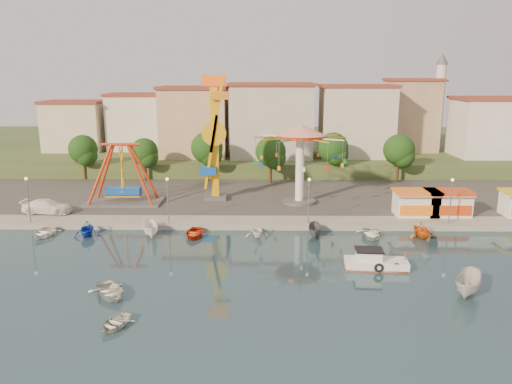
{
  "coord_description": "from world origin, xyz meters",
  "views": [
    {
      "loc": [
        2.75,
        -41.78,
        17.24
      ],
      "look_at": [
        2.0,
        14.0,
        4.0
      ],
      "focal_mm": 35.0,
      "sensor_mm": 36.0,
      "label": 1
    }
  ],
  "objects_px": {
    "kamikaze_tower": "(215,141)",
    "van": "(47,207)",
    "pirate_ship_ride": "(123,175)",
    "wave_swinger": "(300,146)",
    "skiff": "(469,284)",
    "rowboat_a": "(110,291)",
    "cabin_motorboat": "(375,263)"
  },
  "relations": [
    {
      "from": "van",
      "to": "pirate_ship_ride",
      "type": "bearing_deg",
      "value": -54.65
    },
    {
      "from": "kamikaze_tower",
      "to": "van",
      "type": "distance_m",
      "value": 22.49
    },
    {
      "from": "pirate_ship_ride",
      "to": "wave_swinger",
      "type": "height_order",
      "value": "wave_swinger"
    },
    {
      "from": "cabin_motorboat",
      "to": "van",
      "type": "xyz_separation_m",
      "value": [
        -36.52,
        15.78,
        0.93
      ]
    },
    {
      "from": "pirate_ship_ride",
      "to": "van",
      "type": "xyz_separation_m",
      "value": [
        -8.02,
        -5.13,
        -2.94
      ]
    },
    {
      "from": "wave_swinger",
      "to": "van",
      "type": "bearing_deg",
      "value": -170.02
    },
    {
      "from": "rowboat_a",
      "to": "pirate_ship_ride",
      "type": "bearing_deg",
      "value": 69.96
    },
    {
      "from": "pirate_ship_ride",
      "to": "kamikaze_tower",
      "type": "bearing_deg",
      "value": 10.52
    },
    {
      "from": "kamikaze_tower",
      "to": "skiff",
      "type": "xyz_separation_m",
      "value": [
        22.76,
        -28.69,
        -7.69
      ]
    },
    {
      "from": "skiff",
      "to": "pirate_ship_ride",
      "type": "bearing_deg",
      "value": 172.98
    },
    {
      "from": "cabin_motorboat",
      "to": "van",
      "type": "bearing_deg",
      "value": 160.58
    },
    {
      "from": "cabin_motorboat",
      "to": "rowboat_a",
      "type": "bearing_deg",
      "value": -160.81
    },
    {
      "from": "rowboat_a",
      "to": "van",
      "type": "relative_size",
      "value": 0.68
    },
    {
      "from": "skiff",
      "to": "kamikaze_tower",
      "type": "bearing_deg",
      "value": 158.68
    },
    {
      "from": "wave_swinger",
      "to": "skiff",
      "type": "xyz_separation_m",
      "value": [
        11.6,
        -26.81,
        -7.28
      ]
    },
    {
      "from": "rowboat_a",
      "to": "kamikaze_tower",
      "type": "bearing_deg",
      "value": 45.8
    },
    {
      "from": "kamikaze_tower",
      "to": "wave_swinger",
      "type": "distance_m",
      "value": 11.32
    },
    {
      "from": "pirate_ship_ride",
      "to": "van",
      "type": "relative_size",
      "value": 1.69
    },
    {
      "from": "kamikaze_tower",
      "to": "van",
      "type": "xyz_separation_m",
      "value": [
        -20.02,
        -7.36,
        -7.15
      ]
    },
    {
      "from": "pirate_ship_ride",
      "to": "skiff",
      "type": "bearing_deg",
      "value": -37.28
    },
    {
      "from": "pirate_ship_ride",
      "to": "cabin_motorboat",
      "type": "bearing_deg",
      "value": -36.27
    },
    {
      "from": "kamikaze_tower",
      "to": "wave_swinger",
      "type": "relative_size",
      "value": 1.42
    },
    {
      "from": "pirate_ship_ride",
      "to": "kamikaze_tower",
      "type": "height_order",
      "value": "kamikaze_tower"
    },
    {
      "from": "pirate_ship_ride",
      "to": "van",
      "type": "height_order",
      "value": "pirate_ship_ride"
    },
    {
      "from": "pirate_ship_ride",
      "to": "cabin_motorboat",
      "type": "height_order",
      "value": "pirate_ship_ride"
    },
    {
      "from": "cabin_motorboat",
      "to": "skiff",
      "type": "distance_m",
      "value": 8.37
    },
    {
      "from": "van",
      "to": "wave_swinger",
      "type": "bearing_deg",
      "value": -77.31
    },
    {
      "from": "wave_swinger",
      "to": "van",
      "type": "height_order",
      "value": "wave_swinger"
    },
    {
      "from": "wave_swinger",
      "to": "rowboat_a",
      "type": "xyz_separation_m",
      "value": [
        -16.97,
        -27.35,
        -7.78
      ]
    },
    {
      "from": "kamikaze_tower",
      "to": "rowboat_a",
      "type": "height_order",
      "value": "kamikaze_tower"
    },
    {
      "from": "kamikaze_tower",
      "to": "skiff",
      "type": "distance_m",
      "value": 37.42
    },
    {
      "from": "pirate_ship_ride",
      "to": "skiff",
      "type": "height_order",
      "value": "pirate_ship_ride"
    }
  ]
}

